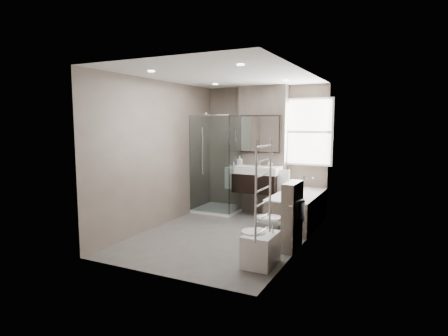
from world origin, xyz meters
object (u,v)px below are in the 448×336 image
Objects in this scene: toilet at (276,223)px; bidet at (260,248)px; bathtub at (297,208)px; vanity at (256,179)px.

toilet is 0.80m from bidet.
bidet is at bearing -87.62° from bathtub.
bathtub is at bearing 92.38° from bidet.
bidet is (1.01, -2.46, -0.52)m from vanity.
vanity is 2.71m from bidet.
bathtub is 2.14m from bidet.
vanity is at bearing 112.36° from bidet.
bathtub is at bearing -166.61° from toilet.
bathtub reaches higher than bidet.
bathtub is 1.36m from toilet.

